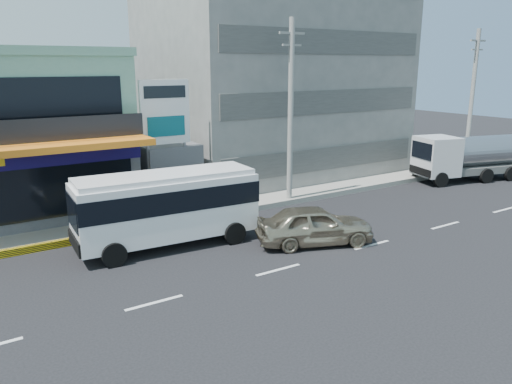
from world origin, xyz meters
TOP-DOWN VIEW (x-y plane):
  - ground at (0.00, 0.00)m, footprint 120.00×120.00m
  - sidewalk at (5.00, 9.50)m, footprint 70.00×5.00m
  - concrete_building at (10.00, 15.00)m, footprint 16.00×12.00m
  - gap_structure at (0.00, 12.00)m, footprint 3.00×6.00m
  - satellite_dish at (0.00, 11.00)m, footprint 1.50×1.50m
  - billboard at (-0.50, 9.20)m, footprint 2.60×0.18m
  - utility_pole_near at (6.00, 7.40)m, footprint 1.60×0.30m
  - utility_pole_far at (22.00, 7.40)m, footprint 1.60×0.30m
  - minibus at (-2.46, 4.74)m, footprint 7.80×3.08m
  - sedan at (3.00, 1.50)m, footprint 5.44×3.70m
  - tanker_truck at (19.34, 5.57)m, footprint 8.07×4.13m
  - motorcycle_rider at (-4.00, 5.29)m, footprint 1.95×1.34m

SIDE VIEW (x-z plane):
  - ground at x=0.00m, z-range 0.00..0.00m
  - sidewalk at x=5.00m, z-range 0.00..0.30m
  - motorcycle_rider at x=-4.00m, z-range -0.40..1.97m
  - sedan at x=3.00m, z-range 0.00..1.72m
  - tanker_truck at x=19.34m, z-range 0.11..3.17m
  - gap_structure at x=0.00m, z-range 0.00..3.50m
  - minibus at x=-2.46m, z-range 0.31..3.52m
  - satellite_dish at x=0.00m, z-range 3.50..3.65m
  - billboard at x=-0.50m, z-range 1.48..8.38m
  - utility_pole_near at x=6.00m, z-range 0.15..10.15m
  - utility_pole_far at x=22.00m, z-range 0.15..10.15m
  - concrete_building at x=10.00m, z-range 0.00..14.00m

